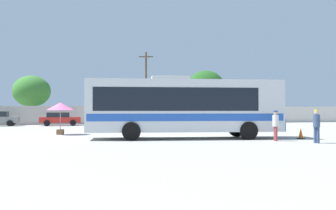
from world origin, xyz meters
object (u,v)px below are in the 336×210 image
object	(u,v)px
coach_bus_silver_blue	(182,105)
attendant_by_bus_door	(276,124)
vendor_umbrella_near_gate_pink	(60,107)
traffic_cone_on_apron	(301,134)
roadside_tree_midleft	(106,94)
roadside_tree_midright	(206,86)
utility_pole_near	(146,86)
passenger_waiting_on_apron	(317,124)
roadside_tree_left	(32,91)
parked_car_second_red	(60,119)

from	to	relation	value
coach_bus_silver_blue	attendant_by_bus_door	distance (m)	5.46
vendor_umbrella_near_gate_pink	traffic_cone_on_apron	distance (m)	15.82
roadside_tree_midleft	roadside_tree_midright	world-z (taller)	roadside_tree_midright
utility_pole_near	roadside_tree_midright	world-z (taller)	utility_pole_near
passenger_waiting_on_apron	traffic_cone_on_apron	bearing A→B (deg)	71.87
roadside_tree_left	roadside_tree_midright	world-z (taller)	roadside_tree_midright
vendor_umbrella_near_gate_pink	roadside_tree_midleft	distance (m)	23.51
parked_car_second_red	roadside_tree_midleft	xyz separation A→B (m)	(5.50, 8.20, 3.08)
passenger_waiting_on_apron	parked_car_second_red	bearing A→B (deg)	119.53
passenger_waiting_on_apron	roadside_tree_left	bearing A→B (deg)	119.51
parked_car_second_red	traffic_cone_on_apron	xyz separation A→B (m)	(14.81, -21.89, -0.45)
roadside_tree_left	roadside_tree_midleft	bearing A→B (deg)	10.88
roadside_tree_midleft	traffic_cone_on_apron	size ratio (longest dim) A/B	9.12
attendant_by_bus_door	roadside_tree_left	xyz separation A→B (m)	(-16.21, 29.32, 3.04)
coach_bus_silver_blue	utility_pole_near	size ratio (longest dim) A/B	1.29
vendor_umbrella_near_gate_pink	parked_car_second_red	bearing A→B (deg)	93.02
coach_bus_silver_blue	vendor_umbrella_near_gate_pink	xyz separation A→B (m)	(-7.25, 5.27, -0.09)
passenger_waiting_on_apron	roadside_tree_midleft	xyz separation A→B (m)	(-8.43, 32.78, 2.86)
roadside_tree_left	roadside_tree_midleft	xyz separation A→B (m)	(9.13, 1.76, -0.15)
coach_bus_silver_blue	roadside_tree_left	xyz separation A→B (m)	(-11.66, 26.46, 2.01)
coach_bus_silver_blue	parked_car_second_red	distance (m)	21.61
parked_car_second_red	roadside_tree_midright	size ratio (longest dim) A/B	0.61
attendant_by_bus_door	traffic_cone_on_apron	distance (m)	2.52
attendant_by_bus_door	passenger_waiting_on_apron	distance (m)	2.18
utility_pole_near	roadside_tree_midright	xyz separation A→B (m)	(8.49, 1.14, 0.18)
passenger_waiting_on_apron	roadside_tree_midright	size ratio (longest dim) A/B	0.24
vendor_umbrella_near_gate_pink	roadside_tree_midright	size ratio (longest dim) A/B	0.31
attendant_by_bus_door	roadside_tree_midright	xyz separation A→B (m)	(6.26, 28.85, 3.97)
coach_bus_silver_blue	passenger_waiting_on_apron	world-z (taller)	coach_bus_silver_blue
traffic_cone_on_apron	utility_pole_near	bearing A→B (deg)	99.49
passenger_waiting_on_apron	roadside_tree_midleft	bearing A→B (deg)	104.42
roadside_tree_midleft	roadside_tree_left	bearing A→B (deg)	-169.12
passenger_waiting_on_apron	roadside_tree_midleft	distance (m)	33.97
parked_car_second_red	roadside_tree_left	bearing A→B (deg)	119.41
roadside_tree_midleft	traffic_cone_on_apron	xyz separation A→B (m)	(9.31, -30.09, -3.53)
attendant_by_bus_door	traffic_cone_on_apron	bearing A→B (deg)	23.76
coach_bus_silver_blue	traffic_cone_on_apron	distance (m)	7.22
passenger_waiting_on_apron	utility_pole_near	distance (m)	29.87
passenger_waiting_on_apron	traffic_cone_on_apron	world-z (taller)	passenger_waiting_on_apron
roadside_tree_midleft	utility_pole_near	bearing A→B (deg)	-34.82
coach_bus_silver_blue	utility_pole_near	xyz separation A→B (m)	(2.31, 24.85, 2.76)
coach_bus_silver_blue	roadside_tree_left	world-z (taller)	roadside_tree_left
passenger_waiting_on_apron	roadside_tree_left	size ratio (longest dim) A/B	0.29
coach_bus_silver_blue	attendant_by_bus_door	xyz separation A→B (m)	(4.54, -2.85, -1.03)
passenger_waiting_on_apron	roadside_tree_midright	world-z (taller)	roadside_tree_midright
attendant_by_bus_door	parked_car_second_red	distance (m)	26.10
coach_bus_silver_blue	roadside_tree_midright	xyz separation A→B (m)	(10.80, 25.99, 2.94)
coach_bus_silver_blue	parked_car_second_red	bearing A→B (deg)	111.86
roadside_tree_midleft	attendant_by_bus_door	bearing A→B (deg)	-77.17
roadside_tree_left	roadside_tree_midright	bearing A→B (deg)	-1.20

